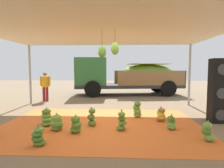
# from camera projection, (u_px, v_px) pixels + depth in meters

# --- Properties ---
(ground_plane) EXTENTS (40.00, 40.00, 0.00)m
(ground_plane) POSITION_uv_depth(u_px,v_px,m) (108.00, 105.00, 8.51)
(ground_plane) COLOR #7F6B51
(tarp_orange) EXTENTS (5.91, 4.15, 0.01)m
(tarp_orange) POSITION_uv_depth(u_px,v_px,m) (101.00, 125.00, 5.52)
(tarp_orange) COLOR orange
(tarp_orange) RESTS_ON ground
(tent_canopy) EXTENTS (8.00, 7.00, 2.90)m
(tent_canopy) POSITION_uv_depth(u_px,v_px,m) (100.00, 29.00, 5.22)
(tent_canopy) COLOR #9EA0A5
(tent_canopy) RESTS_ON ground
(banana_bunch_1) EXTENTS (0.43, 0.44, 0.47)m
(banana_bunch_1) POSITION_uv_depth(u_px,v_px,m) (57.00, 123.00, 4.96)
(banana_bunch_1) COLOR #75A83D
(banana_bunch_1) RESTS_ON tarp_orange
(banana_bunch_2) EXTENTS (0.36, 0.34, 0.59)m
(banana_bunch_2) POSITION_uv_depth(u_px,v_px,m) (137.00, 110.00, 6.32)
(banana_bunch_2) COLOR #6B9E38
(banana_bunch_2) RESTS_ON tarp_orange
(banana_bunch_3) EXTENTS (0.36, 0.34, 0.48)m
(banana_bunch_3) POSITION_uv_depth(u_px,v_px,m) (208.00, 132.00, 4.22)
(banana_bunch_3) COLOR #6B9E38
(banana_bunch_3) RESTS_ON tarp_orange
(banana_bunch_4) EXTENTS (0.40, 0.43, 0.48)m
(banana_bunch_4) POSITION_uv_depth(u_px,v_px,m) (161.00, 115.00, 5.83)
(banana_bunch_4) COLOR #996628
(banana_bunch_4) RESTS_ON tarp_orange
(banana_bunch_5) EXTENTS (0.37, 0.35, 0.57)m
(banana_bunch_5) POSITION_uv_depth(u_px,v_px,m) (122.00, 121.00, 4.98)
(banana_bunch_5) COLOR #518428
(banana_bunch_5) RESTS_ON tarp_orange
(banana_bunch_6) EXTENTS (0.36, 0.36, 0.47)m
(banana_bunch_6) POSITION_uv_depth(u_px,v_px,m) (38.00, 137.00, 3.97)
(banana_bunch_6) COLOR #477523
(banana_bunch_6) RESTS_ON tarp_orange
(banana_bunch_7) EXTENTS (0.36, 0.36, 0.55)m
(banana_bunch_7) POSITION_uv_depth(u_px,v_px,m) (92.00, 118.00, 5.38)
(banana_bunch_7) COLOR #518428
(banana_bunch_7) RESTS_ON tarp_orange
(banana_bunch_8) EXTENTS (0.33, 0.34, 0.43)m
(banana_bunch_8) POSITION_uv_depth(u_px,v_px,m) (171.00, 123.00, 5.05)
(banana_bunch_8) COLOR #60932D
(banana_bunch_8) RESTS_ON tarp_orange
(banana_bunch_9) EXTENTS (0.39, 0.40, 0.48)m
(banana_bunch_9) POSITION_uv_depth(u_px,v_px,m) (76.00, 125.00, 4.76)
(banana_bunch_9) COLOR #518428
(banana_bunch_9) RESTS_ON tarp_orange
(banana_bunch_11) EXTENTS (0.43, 0.43, 0.54)m
(banana_bunch_11) POSITION_uv_depth(u_px,v_px,m) (47.00, 118.00, 5.36)
(banana_bunch_11) COLOR #60932D
(banana_bunch_11) RESTS_ON tarp_orange
(cargo_truck_main) EXTENTS (7.07, 3.13, 2.40)m
(cargo_truck_main) POSITION_uv_depth(u_px,v_px,m) (126.00, 76.00, 12.16)
(cargo_truck_main) COLOR #2D2D2D
(cargo_truck_main) RESTS_ON ground
(worker_0) EXTENTS (0.56, 0.34, 1.53)m
(worker_0) POSITION_uv_depth(u_px,v_px,m) (45.00, 84.00, 9.63)
(worker_0) COLOR maroon
(worker_0) RESTS_ON ground
(speaker_stack) EXTENTS (0.52, 0.41, 2.00)m
(speaker_stack) POSITION_uv_depth(u_px,v_px,m) (219.00, 91.00, 5.71)
(speaker_stack) COLOR black
(speaker_stack) RESTS_ON ground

